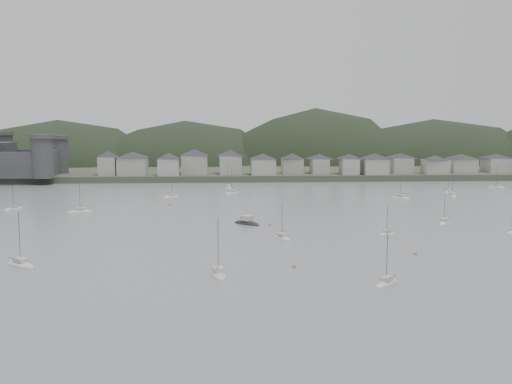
{
  "coord_description": "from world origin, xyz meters",
  "views": [
    {
      "loc": [
        -12.61,
        -124.29,
        28.16
      ],
      "look_at": [
        0.0,
        75.0,
        6.0
      ],
      "focal_mm": 43.82,
      "sensor_mm": 36.0,
      "label": 1
    }
  ],
  "objects": [
    {
      "name": "forested_ridge",
      "position": [
        4.83,
        269.4,
        -11.28
      ],
      "size": [
        851.55,
        103.94,
        102.57
      ],
      "color": "black",
      "rests_on": "ground"
    },
    {
      "name": "ground",
      "position": [
        0.0,
        0.0,
        0.0
      ],
      "size": [
        900.0,
        900.0,
        0.0
      ],
      "primitive_type": "plane",
      "color": "slate",
      "rests_on": "ground"
    },
    {
      "name": "far_shore_land",
      "position": [
        0.0,
        295.0,
        1.5
      ],
      "size": [
        900.0,
        250.0,
        3.0
      ],
      "primitive_type": "cube",
      "color": "#383D2D",
      "rests_on": "ground"
    },
    {
      "name": "waterfront_town",
      "position": [
        50.59,
        183.34,
        8.66
      ],
      "size": [
        451.48,
        28.46,
        12.92
      ],
      "color": "gray",
      "rests_on": "far_shore_land"
    },
    {
      "name": "moored_fleet",
      "position": [
        -9.57,
        66.38,
        0.18
      ],
      "size": [
        225.84,
        172.27,
        12.23
      ],
      "color": "silver",
      "rests_on": "ground"
    },
    {
      "name": "mooring_buoys",
      "position": [
        -0.64,
        52.06,
        0.15
      ],
      "size": [
        171.78,
        119.83,
        0.7
      ],
      "color": "#C16140",
      "rests_on": "ground"
    },
    {
      "name": "motor_launch_far",
      "position": [
        -4.29,
        47.93,
        0.28
      ],
      "size": [
        8.65,
        8.84,
        4.15
      ],
      "rotation": [
        0.0,
        0.0,
        3.9
      ],
      "color": "black",
      "rests_on": "ground"
    }
  ]
}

